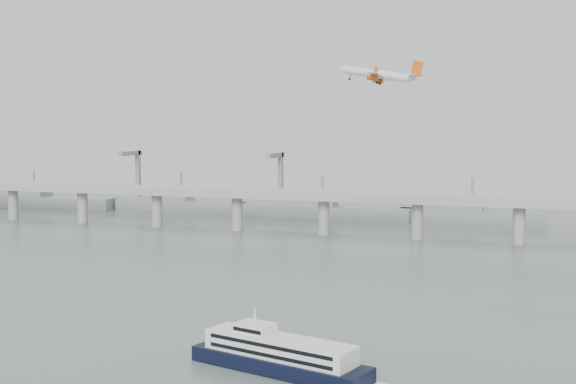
% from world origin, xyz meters
% --- Properties ---
extents(ground, '(900.00, 900.00, 0.00)m').
position_xyz_m(ground, '(0.00, 0.00, 0.00)').
color(ground, slate).
rests_on(ground, ground).
extents(bridge, '(800.00, 22.00, 23.90)m').
position_xyz_m(bridge, '(-1.15, 200.00, 17.65)').
color(bridge, '#959592').
rests_on(bridge, ground).
extents(distant_fleet, '(453.00, 60.90, 40.00)m').
position_xyz_m(distant_fleet, '(-155.36, 265.08, 6.22)').
color(distant_fleet, gray).
rests_on(distant_fleet, ground).
extents(ferry, '(74.78, 28.17, 14.38)m').
position_xyz_m(ferry, '(24.47, -21.79, 3.90)').
color(ferry, black).
rests_on(ferry, ground).
extents(airliner, '(32.39, 29.31, 8.72)m').
position_xyz_m(airliner, '(23.67, 90.10, 77.19)').
color(airliner, white).
rests_on(airliner, ground).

